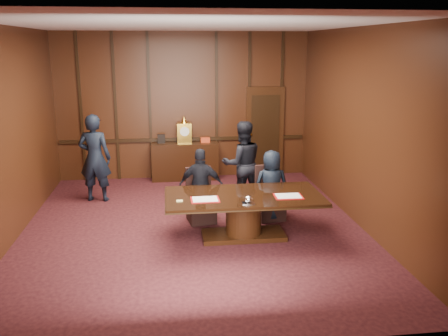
% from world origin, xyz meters
% --- Properties ---
extents(room, '(7.00, 7.04, 3.50)m').
position_xyz_m(room, '(0.07, 0.14, 1.72)').
color(room, black).
rests_on(room, ground).
extents(sideboard, '(1.60, 0.45, 1.54)m').
position_xyz_m(sideboard, '(0.00, 3.26, 0.49)').
color(sideboard, black).
rests_on(sideboard, ground).
extents(conference_table, '(2.62, 1.32, 0.76)m').
position_xyz_m(conference_table, '(0.82, -0.50, 0.51)').
color(conference_table, black).
rests_on(conference_table, ground).
extents(folder_left, '(0.46, 0.33, 0.02)m').
position_xyz_m(folder_left, '(0.16, -0.69, 0.77)').
color(folder_left, '#A10F0E').
rests_on(folder_left, conference_table).
extents(folder_right, '(0.47, 0.35, 0.02)m').
position_xyz_m(folder_right, '(1.54, -0.69, 0.77)').
color(folder_right, '#A10F0E').
rests_on(folder_right, conference_table).
extents(inkstand, '(0.20, 0.14, 0.12)m').
position_xyz_m(inkstand, '(0.82, -0.95, 0.81)').
color(inkstand, white).
rests_on(inkstand, conference_table).
extents(notepad, '(0.10, 0.07, 0.01)m').
position_xyz_m(notepad, '(-0.25, -0.71, 0.77)').
color(notepad, '#E5CD70').
rests_on(notepad, conference_table).
extents(chair_left, '(0.55, 0.55, 0.99)m').
position_xyz_m(chair_left, '(0.17, 0.38, 0.29)').
color(chair_left, black).
rests_on(chair_left, ground).
extents(chair_right, '(0.53, 0.53, 0.99)m').
position_xyz_m(chair_right, '(1.47, 0.38, 0.29)').
color(chair_right, black).
rests_on(chair_right, ground).
extents(signatory_left, '(0.86, 0.47, 1.39)m').
position_xyz_m(signatory_left, '(0.17, 0.30, 0.69)').
color(signatory_left, black).
rests_on(signatory_left, ground).
extents(signatory_right, '(0.65, 0.43, 1.32)m').
position_xyz_m(signatory_right, '(1.47, 0.30, 0.66)').
color(signatory_right, black).
rests_on(signatory_right, ground).
extents(witness_left, '(0.74, 0.56, 1.83)m').
position_xyz_m(witness_left, '(-1.91, 1.85, 0.92)').
color(witness_left, black).
rests_on(witness_left, ground).
extents(witness_right, '(0.91, 0.75, 1.73)m').
position_xyz_m(witness_right, '(1.07, 1.21, 0.86)').
color(witness_right, black).
rests_on(witness_right, ground).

